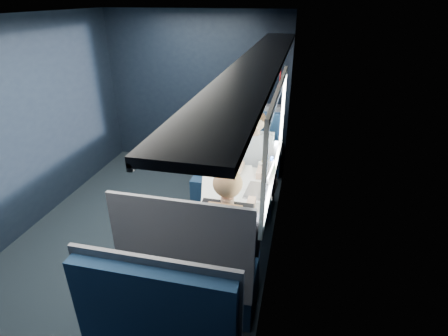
% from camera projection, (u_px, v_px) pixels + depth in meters
% --- Properties ---
extents(ground, '(2.80, 4.20, 0.01)m').
position_uv_depth(ground, '(148.00, 235.00, 4.00)').
color(ground, black).
extents(room_shell, '(3.00, 4.40, 2.40)m').
position_uv_depth(room_shell, '(135.00, 110.00, 3.34)').
color(room_shell, black).
rests_on(room_shell, ground).
extents(table, '(0.62, 1.00, 0.74)m').
position_uv_depth(table, '(237.00, 195.00, 3.50)').
color(table, '#54565E').
rests_on(table, ground).
extents(seat_bay_near, '(1.06, 0.62, 1.26)m').
position_uv_depth(seat_bay_near, '(234.00, 175.00, 4.41)').
color(seat_bay_near, '#0D203A').
rests_on(seat_bay_near, ground).
extents(seat_bay_far, '(1.04, 0.62, 1.26)m').
position_uv_depth(seat_bay_far, '(195.00, 271.00, 2.89)').
color(seat_bay_far, '#0D203A').
rests_on(seat_bay_far, ground).
extents(seat_row_front, '(1.04, 0.51, 1.16)m').
position_uv_depth(seat_row_front, '(247.00, 148.00, 5.22)').
color(seat_row_front, '#0D203A').
rests_on(seat_row_front, ground).
extents(man, '(0.53, 0.56, 1.32)m').
position_uv_depth(man, '(254.00, 161.00, 4.07)').
color(man, black).
rests_on(man, ground).
extents(woman, '(0.53, 0.56, 1.32)m').
position_uv_depth(woman, '(229.00, 232.00, 2.84)').
color(woman, black).
rests_on(woman, ground).
extents(papers, '(0.73, 0.90, 0.01)m').
position_uv_depth(papers, '(229.00, 183.00, 3.56)').
color(papers, white).
rests_on(papers, table).
extents(laptop, '(0.28, 0.36, 0.26)m').
position_uv_depth(laptop, '(266.00, 186.00, 3.36)').
color(laptop, silver).
rests_on(laptop, table).
extents(bottle_small, '(0.06, 0.06, 0.21)m').
position_uv_depth(bottle_small, '(271.00, 167.00, 3.67)').
color(bottle_small, silver).
rests_on(bottle_small, table).
extents(cup, '(0.08, 0.08, 0.10)m').
position_uv_depth(cup, '(262.00, 167.00, 3.79)').
color(cup, white).
rests_on(cup, table).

